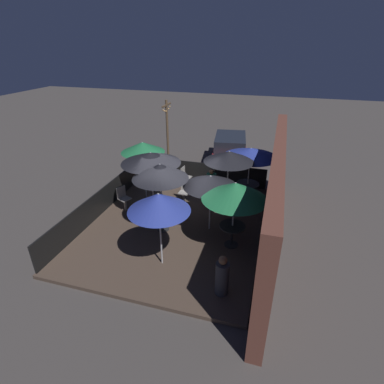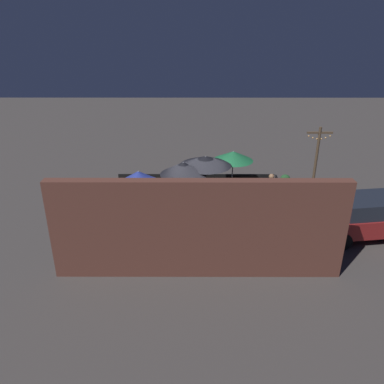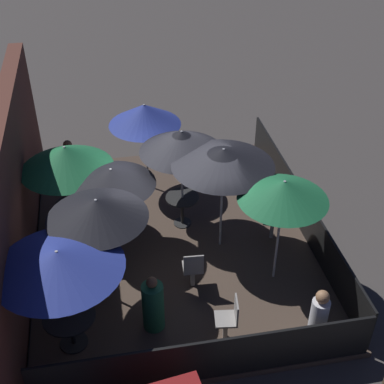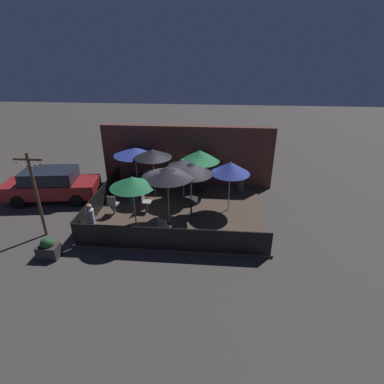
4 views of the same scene
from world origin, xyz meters
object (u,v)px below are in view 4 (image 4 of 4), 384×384
(patio_chair_0, at_px, (164,227))
(parked_car_0, at_px, (51,184))
(dining_table_0, at_px, (199,181))
(patron_2, at_px, (241,183))
(patio_umbrella_7, at_px, (183,164))
(patron_1, at_px, (132,191))
(patio_umbrella_4, at_px, (167,173))
(patio_chair_2, at_px, (146,201))
(patio_umbrella_2, at_px, (135,152))
(patio_umbrella_5, at_px, (153,154))
(patio_umbrella_6, at_px, (132,182))
(light_post, at_px, (36,191))
(patio_chair_1, at_px, (113,204))
(patio_umbrella_1, at_px, (191,168))
(dining_table_1, at_px, (191,203))
(planter_box, at_px, (48,249))
(patio_umbrella_3, at_px, (230,168))
(patron_0, at_px, (91,219))
(patio_umbrella_0, at_px, (200,156))
(dining_table_2, at_px, (137,178))

(patio_chair_0, distance_m, parked_car_0, 6.89)
(dining_table_0, height_order, patron_2, patron_2)
(patio_umbrella_7, xyz_separation_m, patron_1, (-2.44, -0.51, -1.31))
(patio_umbrella_4, relative_size, patron_1, 2.01)
(patio_umbrella_4, height_order, patio_chair_2, patio_umbrella_4)
(patio_umbrella_2, distance_m, patio_chair_0, 5.26)
(patron_2, bearing_deg, patio_chair_0, 86.36)
(patio_umbrella_5, distance_m, patron_1, 2.07)
(patio_umbrella_6, xyz_separation_m, patio_chair_0, (1.20, -0.40, -1.69))
(patio_umbrella_4, relative_size, light_post, 0.71)
(patio_umbrella_5, xyz_separation_m, patio_chair_1, (-1.45, -2.15, -1.68))
(patio_umbrella_6, relative_size, patio_umbrella_7, 1.18)
(patio_umbrella_1, bearing_deg, patio_umbrella_6, -143.12)
(dining_table_1, bearing_deg, dining_table_0, 85.17)
(patio_umbrella_7, height_order, planter_box, patio_umbrella_7)
(planter_box, height_order, parked_car_0, parked_car_0)
(dining_table_1, bearing_deg, patio_umbrella_3, 20.26)
(patio_umbrella_2, xyz_separation_m, patio_chair_0, (2.20, -4.53, -1.54))
(dining_table_1, xyz_separation_m, patio_chair_1, (-3.48, -0.27, -0.07))
(patio_chair_2, relative_size, light_post, 0.27)
(dining_table_1, xyz_separation_m, patron_0, (-3.88, -1.79, 0.01))
(parked_car_0, bearing_deg, patio_umbrella_5, 0.69)
(patio_chair_2, bearing_deg, patio_umbrella_0, 49.05)
(patio_umbrella_0, height_order, patio_umbrella_5, patio_umbrella_5)
(patio_chair_1, distance_m, patio_chair_2, 1.45)
(patio_umbrella_7, xyz_separation_m, patron_0, (-3.37, -3.35, -1.25))
(patio_umbrella_2, relative_size, patio_chair_1, 2.35)
(patio_umbrella_0, height_order, patron_0, patio_umbrella_0)
(patio_umbrella_1, height_order, patio_umbrella_2, patio_umbrella_1)
(patio_umbrella_5, distance_m, dining_table_2, 2.06)
(dining_table_1, bearing_deg, patio_umbrella_0, 85.17)
(patio_umbrella_2, relative_size, patio_umbrella_4, 0.90)
(patio_umbrella_4, relative_size, patron_0, 1.91)
(patio_chair_2, bearing_deg, dining_table_1, -0.00)
(patio_umbrella_3, bearing_deg, patio_umbrella_6, -149.83)
(patio_umbrella_3, bearing_deg, light_post, -161.17)
(patio_umbrella_7, relative_size, patron_1, 1.65)
(patio_umbrella_5, height_order, dining_table_2, patio_umbrella_5)
(patio_umbrella_4, bearing_deg, patio_chair_2, 145.12)
(patio_umbrella_5, height_order, planter_box, patio_umbrella_5)
(patio_umbrella_2, bearing_deg, patio_umbrella_6, -76.48)
(dining_table_0, height_order, light_post, light_post)
(dining_table_2, bearing_deg, parked_car_0, -160.04)
(patio_umbrella_0, distance_m, patio_chair_1, 4.82)
(patio_umbrella_2, bearing_deg, dining_table_1, -39.53)
(dining_table_0, height_order, patron_1, patron_1)
(patio_umbrella_0, bearing_deg, dining_table_2, 178.47)
(dining_table_0, relative_size, light_post, 0.24)
(patio_umbrella_6, relative_size, light_post, 0.69)
(patio_umbrella_4, distance_m, patio_chair_0, 2.18)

